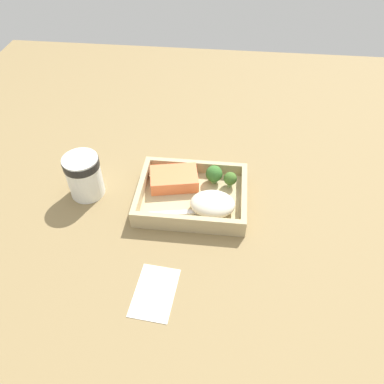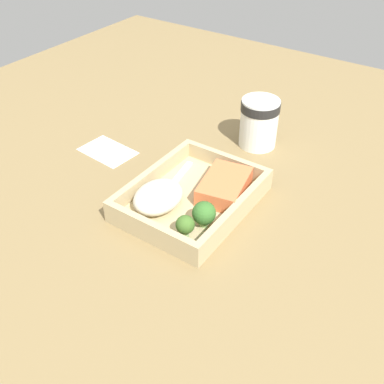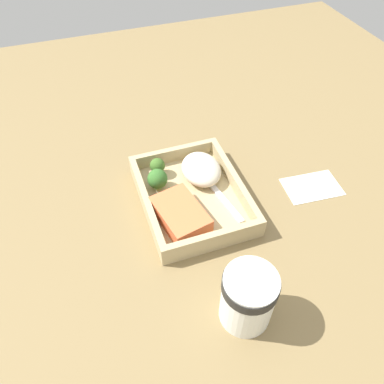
# 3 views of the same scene
# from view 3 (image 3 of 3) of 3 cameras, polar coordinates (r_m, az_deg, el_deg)

# --- Properties ---
(ground_plane) EXTENTS (1.60, 1.60, 0.02)m
(ground_plane) POSITION_cam_3_polar(r_m,az_deg,el_deg) (0.74, 0.00, -1.96)
(ground_plane) COLOR olive
(takeout_tray) EXTENTS (0.24, 0.19, 0.01)m
(takeout_tray) POSITION_cam_3_polar(r_m,az_deg,el_deg) (0.72, 0.00, -1.13)
(takeout_tray) COLOR tan
(takeout_tray) RESTS_ON ground_plane
(tray_rim) EXTENTS (0.24, 0.19, 0.03)m
(tray_rim) POSITION_cam_3_polar(r_m,az_deg,el_deg) (0.71, 0.00, -0.01)
(tray_rim) COLOR tan
(tray_rim) RESTS_ON takeout_tray
(salmon_fillet) EXTENTS (0.12, 0.09, 0.03)m
(salmon_fillet) POSITION_cam_3_polar(r_m,az_deg,el_deg) (0.67, -1.79, -3.45)
(salmon_fillet) COLOR #EA7141
(salmon_fillet) RESTS_ON takeout_tray
(mashed_potatoes) EXTENTS (0.10, 0.08, 0.04)m
(mashed_potatoes) POSITION_cam_3_polar(r_m,az_deg,el_deg) (0.75, 1.41, 3.50)
(mashed_potatoes) COLOR beige
(mashed_potatoes) RESTS_ON takeout_tray
(broccoli_floret_1) EXTENTS (0.03, 0.03, 0.04)m
(broccoli_floret_1) POSITION_cam_3_polar(r_m,az_deg,el_deg) (0.75, -5.29, 3.98)
(broccoli_floret_1) COLOR #7EA168
(broccoli_floret_1) RESTS_ON takeout_tray
(broccoli_floret_2) EXTENTS (0.04, 0.04, 0.04)m
(broccoli_floret_2) POSITION_cam_3_polar(r_m,az_deg,el_deg) (0.72, -5.28, 1.97)
(broccoli_floret_2) COLOR #749D55
(broccoli_floret_2) RESTS_ON takeout_tray
(fork) EXTENTS (0.16, 0.04, 0.00)m
(fork) POSITION_cam_3_polar(r_m,az_deg,el_deg) (0.73, 3.66, 0.24)
(fork) COLOR silver
(fork) RESTS_ON takeout_tray
(paper_cup) EXTENTS (0.08, 0.08, 0.10)m
(paper_cup) POSITION_cam_3_polar(r_m,az_deg,el_deg) (0.56, 8.58, -15.40)
(paper_cup) COLOR white
(paper_cup) RESTS_ON ground_plane
(receipt_slip) EXTENTS (0.08, 0.12, 0.00)m
(receipt_slip) POSITION_cam_3_polar(r_m,az_deg,el_deg) (0.79, 17.81, 0.78)
(receipt_slip) COLOR white
(receipt_slip) RESTS_ON ground_plane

